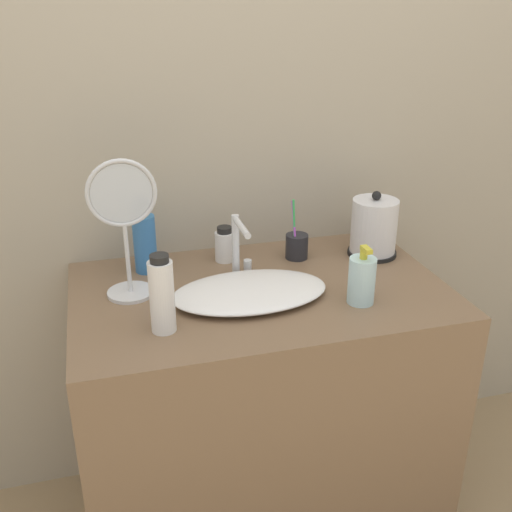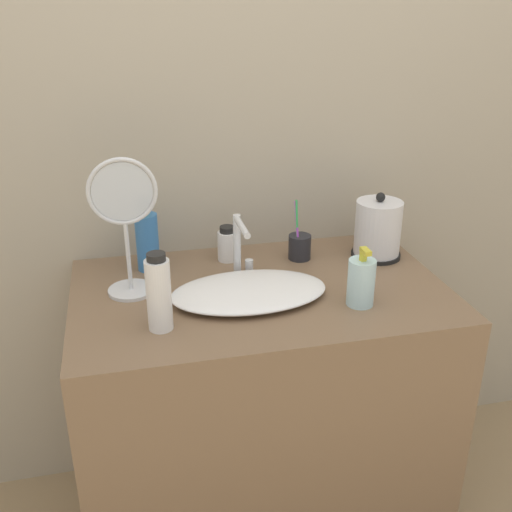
% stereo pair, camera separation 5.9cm
% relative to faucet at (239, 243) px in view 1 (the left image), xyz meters
% --- Properties ---
extents(wall_back, '(6.00, 0.04, 2.60)m').
position_rel_faucet_xyz_m(wall_back, '(0.04, 0.25, 0.38)').
color(wall_back, '#ADA38E').
rests_on(wall_back, ground_plane).
extents(vanity_counter, '(1.03, 0.63, 0.82)m').
position_rel_faucet_xyz_m(vanity_counter, '(0.04, -0.09, -0.51)').
color(vanity_counter, brown).
rests_on(vanity_counter, ground_plane).
extents(sink_basin, '(0.42, 0.25, 0.04)m').
position_rel_faucet_xyz_m(sink_basin, '(-0.01, -0.14, -0.08)').
color(sink_basin, white).
rests_on(sink_basin, vanity_counter).
extents(faucet, '(0.06, 0.15, 0.18)m').
position_rel_faucet_xyz_m(faucet, '(0.00, 0.00, 0.00)').
color(faucet, silver).
rests_on(faucet, vanity_counter).
extents(electric_kettle, '(0.15, 0.15, 0.21)m').
position_rel_faucet_xyz_m(electric_kettle, '(0.44, 0.05, -0.02)').
color(electric_kettle, black).
rests_on(electric_kettle, vanity_counter).
extents(toothbrush_cup, '(0.07, 0.07, 0.19)m').
position_rel_faucet_xyz_m(toothbrush_cup, '(0.20, 0.08, -0.06)').
color(toothbrush_cup, '#232328').
rests_on(toothbrush_cup, vanity_counter).
extents(lotion_bottle, '(0.07, 0.07, 0.16)m').
position_rel_faucet_xyz_m(lotion_bottle, '(0.27, -0.24, -0.04)').
color(lotion_bottle, silver).
rests_on(lotion_bottle, vanity_counter).
extents(shampoo_bottle, '(0.06, 0.06, 0.20)m').
position_rel_faucet_xyz_m(shampoo_bottle, '(-0.25, -0.24, -0.01)').
color(shampoo_bottle, white).
rests_on(shampoo_bottle, vanity_counter).
extents(mouthwash_bottle, '(0.06, 0.06, 0.11)m').
position_rel_faucet_xyz_m(mouthwash_bottle, '(-0.01, 0.12, -0.05)').
color(mouthwash_bottle, white).
rests_on(mouthwash_bottle, vanity_counter).
extents(hand_cream_bottle, '(0.07, 0.07, 0.21)m').
position_rel_faucet_xyz_m(hand_cream_bottle, '(-0.25, 0.11, -0.02)').
color(hand_cream_bottle, '#3370B7').
rests_on(hand_cream_bottle, vanity_counter).
extents(vanity_mirror, '(0.18, 0.13, 0.38)m').
position_rel_faucet_xyz_m(vanity_mirror, '(-0.31, -0.03, 0.11)').
color(vanity_mirror, silver).
rests_on(vanity_mirror, vanity_counter).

